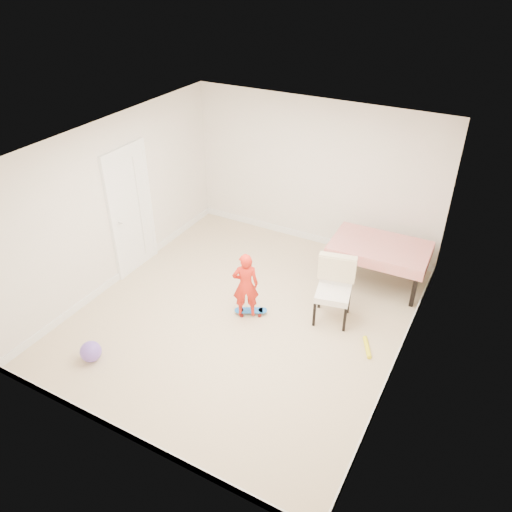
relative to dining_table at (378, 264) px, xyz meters
The scene contains 17 objects.
ground 2.31m from the dining_table, 129.68° to the right, with size 5.00×5.00×0.00m, color #C9B18B.
ceiling 3.19m from the dining_table, 129.68° to the right, with size 4.50×5.00×0.04m, color white.
wall_back 1.88m from the dining_table, 153.60° to the left, with size 4.50×0.04×2.60m, color silver.
wall_front 4.58m from the dining_table, 108.98° to the right, with size 4.50×0.04×2.60m, color silver.
wall_left 4.19m from the dining_table, 154.52° to the right, with size 0.04×5.00×2.60m, color silver.
wall_right 2.14m from the dining_table, 66.26° to the right, with size 0.04×5.00×2.60m, color silver.
door 4.01m from the dining_table, 158.40° to the right, with size 0.10×0.94×2.11m, color white.
baseboard_back 1.66m from the dining_table, 153.29° to the left, with size 4.50×0.02×0.12m, color white.
baseboard_front 4.50m from the dining_table, 108.94° to the right, with size 4.50×0.02×0.12m, color white.
baseboard_left 4.10m from the dining_table, 154.59° to the right, with size 0.02×5.00×0.12m, color white.
baseboard_right 1.94m from the dining_table, 65.98° to the right, with size 0.02×5.00×0.12m, color white.
dining_table is the anchor object (origin of this frame).
dining_chair 1.27m from the dining_table, 103.38° to the right, with size 0.53×0.61×0.97m, color white, non-canonical shape.
skateboard 2.20m from the dining_table, 129.20° to the right, with size 0.49×0.18×0.07m, color blue, non-canonical shape.
child 2.26m from the dining_table, 129.03° to the right, with size 0.38×0.25×1.03m, color red.
balloon 4.47m from the dining_table, 128.10° to the right, with size 0.28×0.28×0.28m, color #7755CC.
foam_toy 1.67m from the dining_table, 76.76° to the right, with size 0.06×0.06×0.40m, color #FFF31A.
Camera 1 is at (2.90, -4.99, 4.69)m, focal length 35.00 mm.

